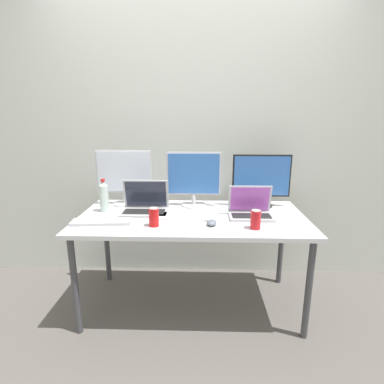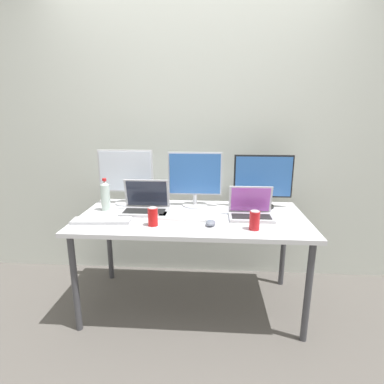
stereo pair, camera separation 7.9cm
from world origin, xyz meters
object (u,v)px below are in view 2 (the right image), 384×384
Objects in this scene: monitor_left at (126,175)px; keyboard_aux at (186,217)px; monitor_right at (263,180)px; keyboard_main at (101,221)px; laptop_silver at (146,205)px; soda_can_near_keyboard at (153,217)px; water_bottle at (105,196)px; laptop_secondary at (251,210)px; monitor_center at (195,178)px; work_desk at (192,223)px; mouse_by_keyboard at (211,223)px; soda_can_by_laptop at (255,220)px.

monitor_left is 1.11× the size of keyboard_aux.
monitor_right reaches higher than keyboard_main.
laptop_silver is 0.31m from soda_can_near_keyboard.
water_bottle is (-0.31, 0.01, 0.06)m from laptop_silver.
laptop_secondary is (-0.12, -0.26, -0.17)m from monitor_right.
monitor_left is at bearing 134.48° from laptop_silver.
laptop_silver is (-0.90, -0.19, -0.17)m from monitor_right.
monitor_center is 1.26× the size of laptop_silver.
monitor_center is (0.57, -0.02, -0.01)m from monitor_left.
water_bottle reaches higher than keyboard_main.
keyboard_main is (-0.26, -0.25, -0.05)m from laptop_silver.
work_desk is 0.35m from soda_can_near_keyboard.
keyboard_aux is at bearing -32.83° from monitor_left.
water_bottle is at bearing 171.22° from keyboard_aux.
soda_can_by_laptop reaches higher than mouse_by_keyboard.
mouse_by_keyboard is at bearing 169.18° from soda_can_by_laptop.
soda_can_near_keyboard is (0.11, -0.29, 0.01)m from laptop_silver.
monitor_right is 1.14× the size of keyboard_main.
water_bottle is at bearing -120.43° from monitor_left.
keyboard_aux reaches higher than work_desk.
monitor_center is 1.72× the size of water_bottle.
monitor_left reaches higher than keyboard_aux.
monitor_center is 1.09× the size of keyboard_main.
monitor_right is at bearing 33.02° from keyboard_aux.
mouse_by_keyboard is (-0.41, -0.45, -0.20)m from monitor_right.
soda_can_by_laptop reaches higher than keyboard_main.
monitor_right is (1.11, -0.02, -0.02)m from monitor_left.
keyboard_aux is 3.20× the size of soda_can_near_keyboard.
mouse_by_keyboard is 0.29m from soda_can_by_laptop.
soda_can_by_laptop is at bearing -2.46° from soda_can_near_keyboard.
monitor_left is 0.61m from soda_can_near_keyboard.
monitor_center is 0.95× the size of monitor_right.
soda_can_by_laptop is (0.78, -0.32, 0.01)m from laptop_silver.
keyboard_main and keyboard_aux have the same top height.
keyboard_aux is at bearing 36.88° from soda_can_near_keyboard.
soda_can_near_keyboard reaches higher than mouse_by_keyboard.
keyboard_aux is at bearing -151.12° from monitor_right.
laptop_silver is at bearing 39.49° from keyboard_main.
work_desk is 3.70× the size of monitor_left.
water_bottle is at bearing -171.84° from monitor_right.
laptop_secondary is at bearing -5.52° from laptop_silver.
water_bottle is (-1.22, -0.17, -0.10)m from monitor_right.
laptop_silver is 0.79m from laptop_secondary.
soda_can_by_laptop is at bearing -8.40° from keyboard_main.
monitor_right is 0.94m from soda_can_near_keyboard.
soda_can_near_keyboard is at bearing -138.99° from keyboard_aux.
monitor_right reaches higher than soda_can_by_laptop.
monitor_right is at bearing 25.41° from work_desk.
monitor_right is (0.55, 0.26, 0.28)m from work_desk.
monitor_right is at bearing 11.76° from laptop_silver.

